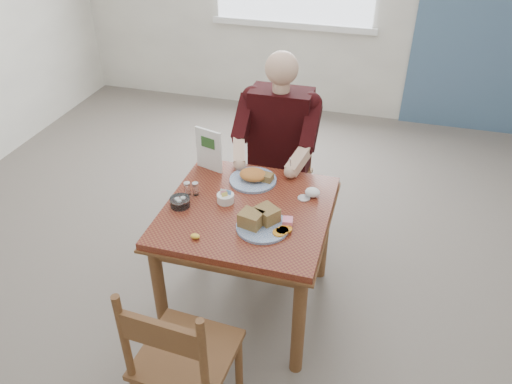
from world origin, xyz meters
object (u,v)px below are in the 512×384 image
(table, at_px, (247,224))
(diner, at_px, (278,140))
(near_plate, at_px, (262,221))
(chair_near, at_px, (182,360))
(far_plate, at_px, (254,177))
(chair_far, at_px, (280,176))

(table, xyz_separation_m, diner, (0.00, 0.71, 0.17))
(table, distance_m, near_plate, 0.24)
(table, height_order, chair_near, chair_near)
(diner, distance_m, near_plate, 0.86)
(table, relative_size, near_plate, 2.55)
(table, xyz_separation_m, far_plate, (-0.04, 0.27, 0.14))
(diner, relative_size, near_plate, 3.83)
(diner, bearing_deg, table, -90.00)
(diner, bearing_deg, chair_near, -92.02)
(chair_near, bearing_deg, chair_far, 88.09)
(near_plate, bearing_deg, chair_near, -104.12)
(table, bearing_deg, far_plate, 98.07)
(chair_near, height_order, far_plate, chair_near)
(chair_near, bearing_deg, table, 86.28)
(far_plate, bearing_deg, table, -81.93)
(chair_far, xyz_separation_m, diner, (0.00, -0.09, 0.33))
(chair_far, relative_size, near_plate, 2.63)
(chair_near, distance_m, near_plate, 0.79)
(table, relative_size, chair_far, 0.97)
(table, distance_m, chair_far, 0.81)
(table, xyz_separation_m, chair_near, (-0.05, -0.84, -0.16))
(chair_near, xyz_separation_m, diner, (0.05, 1.55, 0.33))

